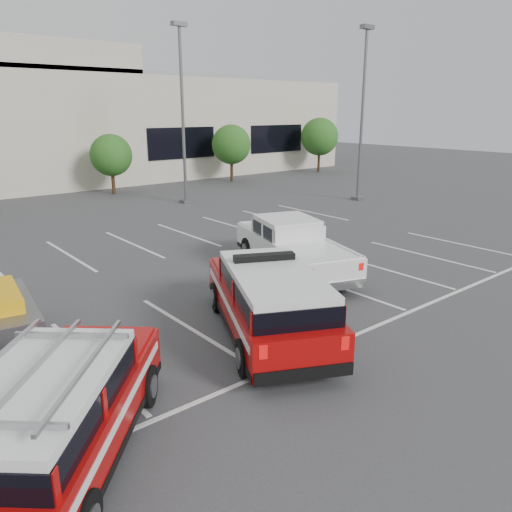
# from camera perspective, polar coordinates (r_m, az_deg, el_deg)

# --- Properties ---
(ground) EXTENTS (120.00, 120.00, 0.00)m
(ground) POSITION_cam_1_polar(r_m,az_deg,el_deg) (14.66, 1.81, -5.68)
(ground) COLOR #39393C
(ground) RESTS_ON ground
(stall_markings) EXTENTS (23.00, 15.00, 0.01)m
(stall_markings) POSITION_cam_1_polar(r_m,az_deg,el_deg) (18.08, -7.63, -1.48)
(stall_markings) COLOR silver
(stall_markings) RESTS_ON ground
(tree_mid_right) EXTENTS (2.77, 2.77, 3.99)m
(tree_mid_right) POSITION_cam_1_polar(r_m,az_deg,el_deg) (35.30, -16.11, 10.86)
(tree_mid_right) COLOR #3F2B19
(tree_mid_right) RESTS_ON ground
(tree_right) EXTENTS (3.07, 3.07, 4.42)m
(tree_right) POSITION_cam_1_polar(r_m,az_deg,el_deg) (40.33, -2.77, 12.46)
(tree_right) COLOR #3F2B19
(tree_right) RESTS_ON ground
(tree_far_right) EXTENTS (3.37, 3.37, 4.85)m
(tree_far_right) POSITION_cam_1_polar(r_m,az_deg,el_deg) (46.97, 7.31, 13.23)
(tree_far_right) COLOR #3F2B19
(tree_far_right) RESTS_ON ground
(light_pole_mid) EXTENTS (0.90, 0.60, 10.24)m
(light_pole_mid) POSITION_cam_1_polar(r_m,az_deg,el_deg) (30.69, -8.37, 15.61)
(light_pole_mid) COLOR #59595E
(light_pole_mid) RESTS_ON ground
(light_pole_right) EXTENTS (0.90, 0.60, 10.24)m
(light_pole_right) POSITION_cam_1_polar(r_m,az_deg,el_deg) (32.13, 12.04, 15.46)
(light_pole_right) COLOR #59595E
(light_pole_right) RESTS_ON ground
(fire_chief_suv) EXTENTS (4.43, 6.11, 2.03)m
(fire_chief_suv) POSITION_cam_1_polar(r_m,az_deg,el_deg) (12.43, 1.46, -5.71)
(fire_chief_suv) COLOR #940707
(fire_chief_suv) RESTS_ON ground
(white_pickup) EXTENTS (3.89, 6.38, 1.85)m
(white_pickup) POSITION_cam_1_polar(r_m,az_deg,el_deg) (17.49, 4.17, 0.52)
(white_pickup) COLOR silver
(white_pickup) RESTS_ON ground
(ladder_suv) EXTENTS (4.92, 5.17, 2.02)m
(ladder_suv) POSITION_cam_1_polar(r_m,az_deg,el_deg) (8.80, -21.72, -17.15)
(ladder_suv) COLOR #940707
(ladder_suv) RESTS_ON ground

